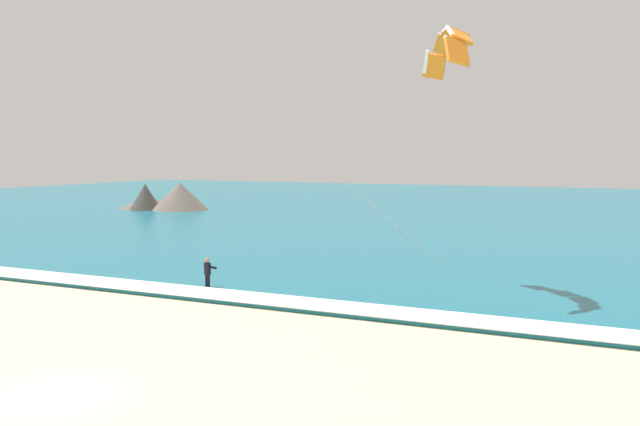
% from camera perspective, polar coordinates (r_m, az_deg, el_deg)
% --- Properties ---
extents(ground_plane, '(200.00, 200.00, 0.00)m').
position_cam_1_polar(ground_plane, '(21.38, -21.28, -14.22)').
color(ground_plane, '#C6B78E').
extents(sea, '(200.00, 120.00, 0.20)m').
position_cam_1_polar(sea, '(87.32, 15.21, 0.32)').
color(sea, '#146075').
rests_on(sea, ground).
extents(surf_foam, '(200.00, 2.23, 0.04)m').
position_cam_1_polar(surf_foam, '(31.31, -3.77, -7.37)').
color(surf_foam, white).
rests_on(surf_foam, sea).
extents(surfboard, '(0.96, 1.46, 0.09)m').
position_cam_1_polar(surfboard, '(34.92, -9.49, -6.46)').
color(surfboard, yellow).
rests_on(surfboard, ground).
extents(kitesurfer, '(0.65, 0.65, 1.69)m').
position_cam_1_polar(kitesurfer, '(34.76, -9.49, -4.98)').
color(kitesurfer, black).
rests_on(kitesurfer, ground).
extents(kite_primary, '(12.64, 7.93, 12.04)m').
position_cam_1_polar(kite_primary, '(35.19, 10.80, 13.61)').
color(kite_primary, orange).
extents(headland_left, '(12.68, 8.07, 3.53)m').
position_cam_1_polar(headland_left, '(84.76, -13.09, 1.17)').
color(headland_left, '#665B51').
rests_on(headland_left, ground).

